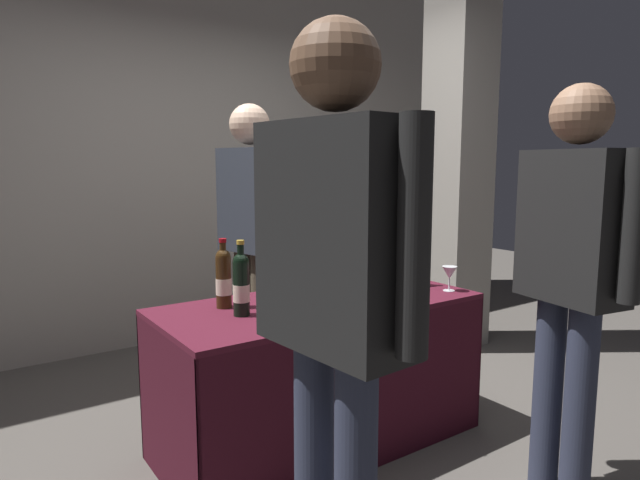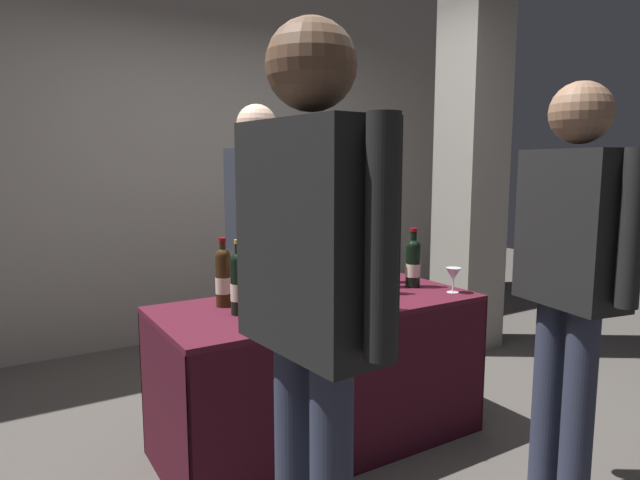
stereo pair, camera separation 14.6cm
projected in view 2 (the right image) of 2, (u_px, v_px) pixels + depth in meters
ground_plane at (320, 441)px, 2.77m from camera, size 12.00×12.00×0.00m
back_partition at (182, 141)px, 4.29m from camera, size 7.48×0.12×3.13m
concrete_pillar at (472, 143)px, 4.04m from camera, size 0.39×0.39×3.08m
tasting_table at (320, 345)px, 2.70m from camera, size 1.57×0.71×0.73m
featured_wine_bottle at (365, 278)px, 2.49m from camera, size 0.07×0.07×0.34m
display_bottle_0 at (223, 276)px, 2.55m from camera, size 0.07×0.07×0.32m
display_bottle_1 at (378, 266)px, 2.80m from camera, size 0.07×0.07×0.34m
display_bottle_2 at (293, 271)px, 2.75m from camera, size 0.07×0.07×0.32m
display_bottle_3 at (322, 263)px, 2.87m from camera, size 0.08×0.08×0.34m
display_bottle_4 at (413, 262)px, 2.96m from camera, size 0.08×0.08×0.32m
display_bottle_5 at (239, 282)px, 2.42m from camera, size 0.07×0.07×0.33m
display_bottle_6 at (384, 262)px, 2.95m from camera, size 0.07×0.07×0.32m
display_bottle_7 at (388, 261)px, 3.07m from camera, size 0.07×0.07×0.29m
wine_glass_near_vendor at (453, 275)px, 2.83m from camera, size 0.08×0.08×0.13m
vendor_presenter at (258, 221)px, 3.31m from camera, size 0.29×0.56×1.74m
taster_foreground_right at (312, 278)px, 1.50m from camera, size 0.25×0.64×1.77m
taster_foreground_left at (572, 260)px, 2.12m from camera, size 0.28×0.57×1.69m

